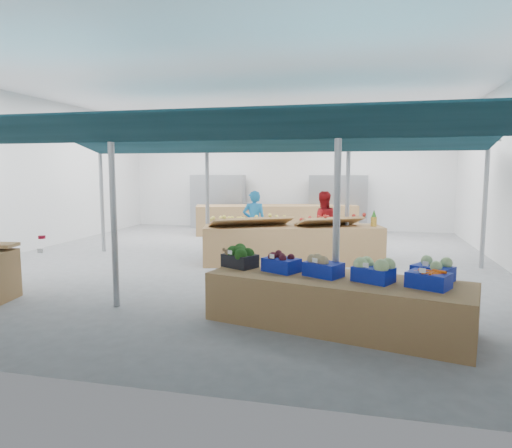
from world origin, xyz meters
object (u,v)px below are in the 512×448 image
object	(u,v)px
fruit_counter	(293,245)
vendor_right	(323,224)
veg_counter	(336,302)
crate_stack	(400,301)
vendor_left	(254,222)

from	to	relation	value
fruit_counter	vendor_right	bearing A→B (deg)	46.61
veg_counter	crate_stack	bearing A→B (deg)	39.23
vendor_right	crate_stack	bearing A→B (deg)	92.86
crate_stack	vendor_left	distance (m)	5.95
vendor_left	vendor_right	size ratio (longest dim) A/B	1.00
fruit_counter	vendor_left	size ratio (longest dim) A/B	2.50
vendor_right	fruit_counter	bearing A→B (deg)	46.61
crate_stack	vendor_left	bearing A→B (deg)	124.45
veg_counter	vendor_left	distance (m)	5.87
fruit_counter	vendor_left	bearing A→B (deg)	122.71
fruit_counter	veg_counter	bearing A→B (deg)	-88.12
veg_counter	fruit_counter	bearing A→B (deg)	120.68
vendor_left	vendor_right	world-z (taller)	same
crate_stack	vendor_left	world-z (taller)	vendor_left
fruit_counter	crate_stack	distance (m)	4.36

